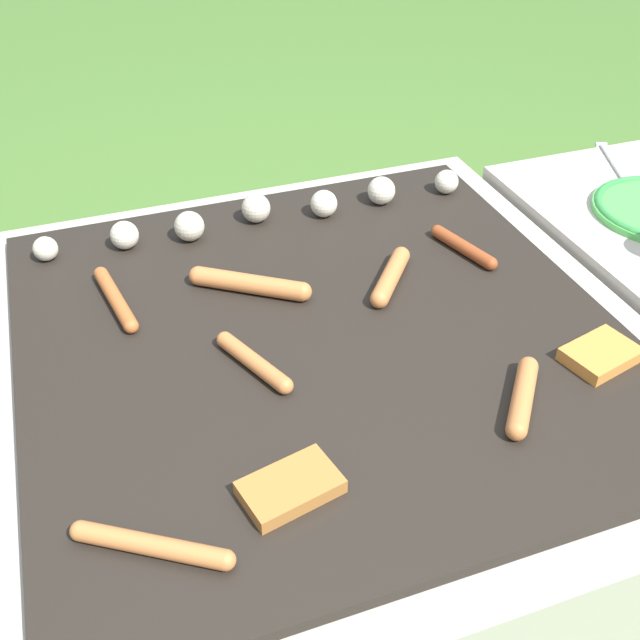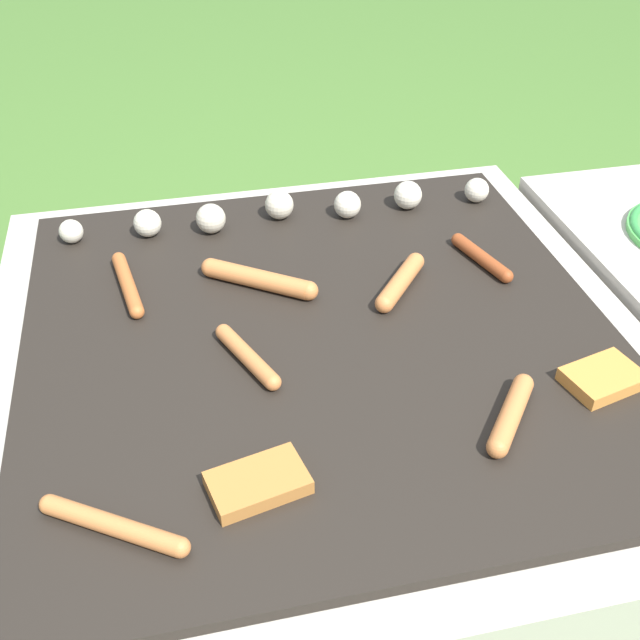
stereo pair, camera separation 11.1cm
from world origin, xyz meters
name	(u,v)px [view 1 (the left image)]	position (x,y,z in m)	size (l,w,h in m)	color
ground_plane	(320,492)	(0.00, 0.00, 0.00)	(14.00, 14.00, 0.00)	#47702D
grill	(320,420)	(0.00, 0.00, 0.18)	(1.00, 1.00, 0.37)	#B2AA9E
sausage_back_right	(115,299)	(-0.28, 0.17, 0.39)	(0.05, 0.18, 0.02)	#B7602D
sausage_mid_right	(254,362)	(-0.12, -0.05, 0.39)	(0.08, 0.15, 0.02)	#C6753D
sausage_front_right	(391,276)	(0.15, 0.08, 0.39)	(0.11, 0.13, 0.03)	#C6753D
sausage_mid_left	(463,247)	(0.31, 0.12, 0.39)	(0.06, 0.15, 0.02)	#93421E
sausage_back_left	(249,284)	(-0.07, 0.13, 0.39)	(0.17, 0.13, 0.03)	#C6753D
sausage_back_center	(152,545)	(-0.30, -0.30, 0.39)	(0.17, 0.11, 0.02)	#C6753D
sausage_front_center	(523,397)	(0.20, -0.24, 0.39)	(0.11, 0.13, 0.03)	#C6753D
bread_slice_left	(290,487)	(-0.14, -0.28, 0.38)	(0.13, 0.09, 0.02)	#B27033
bread_slice_center	(601,355)	(0.35, -0.20, 0.38)	(0.12, 0.10, 0.02)	#D18438
mushroom_row	(267,211)	(0.02, 0.33, 0.40)	(0.80, 0.08, 0.05)	beige
fork_utensil	(612,162)	(0.77, 0.32, 0.38)	(0.09, 0.20, 0.01)	silver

